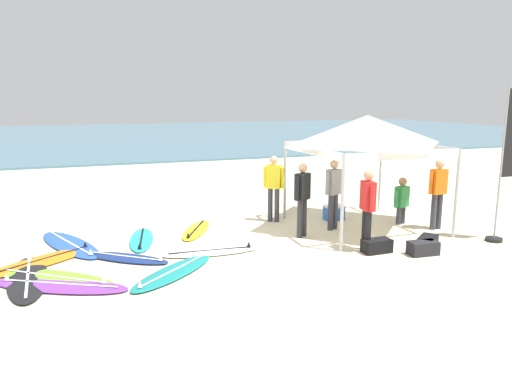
{
  "coord_description": "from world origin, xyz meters",
  "views": [
    {
      "loc": [
        -3.78,
        -9.55,
        3.15
      ],
      "look_at": [
        -0.02,
        0.66,
        1.0
      ],
      "focal_mm": 33.48,
      "sensor_mm": 36.0,
      "label": 1
    }
  ],
  "objects_px": {
    "surfboard_cyan": "(142,239)",
    "surfboard_yellow": "(196,230)",
    "surfboard_white": "(211,252)",
    "surfboard_teal": "(173,272)",
    "surfboard_purple": "(60,285)",
    "gear_bag_near_tent": "(423,248)",
    "surfboard_lime": "(55,278)",
    "surfboard_black": "(28,278)",
    "gear_bag_on_sand": "(428,243)",
    "person_red": "(368,205)",
    "person_black": "(302,195)",
    "surfboard_navy": "(127,258)",
    "banner_flag": "(505,171)",
    "surfboard_blue": "(70,244)",
    "person_orange": "(438,189)",
    "person_yellow": "(274,184)",
    "person_grey": "(334,190)",
    "surfboard_orange": "(42,261)",
    "person_green": "(402,199)",
    "gear_bag_by_pole": "(377,246)",
    "canopy_tent": "(367,130)",
    "cooler_box": "(334,212)"
  },
  "relations": [
    {
      "from": "surfboard_purple",
      "to": "person_orange",
      "type": "height_order",
      "value": "person_orange"
    },
    {
      "from": "surfboard_orange",
      "to": "banner_flag",
      "type": "distance_m",
      "value": 9.83
    },
    {
      "from": "person_orange",
      "to": "surfboard_blue",
      "type": "bearing_deg",
      "value": 169.04
    },
    {
      "from": "person_grey",
      "to": "person_green",
      "type": "relative_size",
      "value": 1.43
    },
    {
      "from": "person_black",
      "to": "surfboard_black",
      "type": "bearing_deg",
      "value": -172.55
    },
    {
      "from": "surfboard_purple",
      "to": "surfboard_lime",
      "type": "distance_m",
      "value": 0.4
    },
    {
      "from": "gear_bag_by_pole",
      "to": "gear_bag_on_sand",
      "type": "height_order",
      "value": "same"
    },
    {
      "from": "surfboard_white",
      "to": "surfboard_teal",
      "type": "xyz_separation_m",
      "value": [
        -0.95,
        -0.91,
        -0.0
      ]
    },
    {
      "from": "surfboard_black",
      "to": "person_green",
      "type": "relative_size",
      "value": 2.06
    },
    {
      "from": "surfboard_cyan",
      "to": "surfboard_navy",
      "type": "distance_m",
      "value": 1.25
    },
    {
      "from": "surfboard_navy",
      "to": "person_orange",
      "type": "distance_m",
      "value": 7.36
    },
    {
      "from": "surfboard_navy",
      "to": "person_red",
      "type": "distance_m",
      "value": 4.98
    },
    {
      "from": "surfboard_orange",
      "to": "surfboard_lime",
      "type": "distance_m",
      "value": 1.09
    },
    {
      "from": "surfboard_lime",
      "to": "person_orange",
      "type": "bearing_deg",
      "value": 2.57
    },
    {
      "from": "surfboard_orange",
      "to": "surfboard_navy",
      "type": "relative_size",
      "value": 1.33
    },
    {
      "from": "person_green",
      "to": "gear_bag_near_tent",
      "type": "distance_m",
      "value": 2.5
    },
    {
      "from": "surfboard_yellow",
      "to": "person_red",
      "type": "bearing_deg",
      "value": -41.56
    },
    {
      "from": "surfboard_yellow",
      "to": "surfboard_cyan",
      "type": "bearing_deg",
      "value": -165.81
    },
    {
      "from": "surfboard_purple",
      "to": "banner_flag",
      "type": "distance_m",
      "value": 9.29
    },
    {
      "from": "surfboard_purple",
      "to": "gear_bag_near_tent",
      "type": "height_order",
      "value": "gear_bag_near_tent"
    },
    {
      "from": "surfboard_lime",
      "to": "person_yellow",
      "type": "distance_m",
      "value": 5.77
    },
    {
      "from": "person_black",
      "to": "surfboard_cyan",
      "type": "bearing_deg",
      "value": 165.32
    },
    {
      "from": "person_red",
      "to": "surfboard_white",
      "type": "bearing_deg",
      "value": 162.85
    },
    {
      "from": "banner_flag",
      "to": "gear_bag_near_tent",
      "type": "distance_m",
      "value": 2.66
    },
    {
      "from": "surfboard_purple",
      "to": "surfboard_black",
      "type": "height_order",
      "value": "same"
    },
    {
      "from": "surfboard_teal",
      "to": "surfboard_blue",
      "type": "distance_m",
      "value": 3.02
    },
    {
      "from": "person_orange",
      "to": "gear_bag_near_tent",
      "type": "height_order",
      "value": "person_orange"
    },
    {
      "from": "cooler_box",
      "to": "person_red",
      "type": "bearing_deg",
      "value": -104.65
    },
    {
      "from": "person_orange",
      "to": "gear_bag_near_tent",
      "type": "bearing_deg",
      "value": -136.78
    },
    {
      "from": "surfboard_teal",
      "to": "person_grey",
      "type": "height_order",
      "value": "person_grey"
    },
    {
      "from": "surfboard_white",
      "to": "surfboard_blue",
      "type": "xyz_separation_m",
      "value": [
        -2.73,
        1.53,
        -0.0
      ]
    },
    {
      "from": "canopy_tent",
      "to": "surfboard_white",
      "type": "height_order",
      "value": "canopy_tent"
    },
    {
      "from": "surfboard_cyan",
      "to": "person_green",
      "type": "distance_m",
      "value": 6.45
    },
    {
      "from": "surfboard_navy",
      "to": "person_red",
      "type": "bearing_deg",
      "value": -13.6
    },
    {
      "from": "surfboard_cyan",
      "to": "surfboard_yellow",
      "type": "distance_m",
      "value": 1.37
    },
    {
      "from": "surfboard_purple",
      "to": "person_red",
      "type": "bearing_deg",
      "value": -0.89
    },
    {
      "from": "surfboard_yellow",
      "to": "banner_flag",
      "type": "bearing_deg",
      "value": -26.36
    },
    {
      "from": "surfboard_teal",
      "to": "gear_bag_on_sand",
      "type": "height_order",
      "value": "gear_bag_on_sand"
    },
    {
      "from": "surfboard_navy",
      "to": "person_yellow",
      "type": "distance_m",
      "value": 4.34
    },
    {
      "from": "surfboard_teal",
      "to": "surfboard_yellow",
      "type": "bearing_deg",
      "value": 68.38
    },
    {
      "from": "gear_bag_on_sand",
      "to": "surfboard_cyan",
      "type": "bearing_deg",
      "value": 154.43
    },
    {
      "from": "surfboard_black",
      "to": "gear_bag_on_sand",
      "type": "height_order",
      "value": "gear_bag_on_sand"
    },
    {
      "from": "surfboard_white",
      "to": "gear_bag_on_sand",
      "type": "distance_m",
      "value": 4.58
    },
    {
      "from": "surfboard_blue",
      "to": "person_yellow",
      "type": "distance_m",
      "value": 5.04
    },
    {
      "from": "surfboard_white",
      "to": "person_red",
      "type": "distance_m",
      "value": 3.38
    },
    {
      "from": "surfboard_cyan",
      "to": "person_red",
      "type": "height_order",
      "value": "person_red"
    },
    {
      "from": "canopy_tent",
      "to": "surfboard_blue",
      "type": "height_order",
      "value": "canopy_tent"
    },
    {
      "from": "person_red",
      "to": "surfboard_blue",
      "type": "bearing_deg",
      "value": 156.89
    },
    {
      "from": "surfboard_white",
      "to": "canopy_tent",
      "type": "bearing_deg",
      "value": 9.36
    },
    {
      "from": "person_black",
      "to": "gear_bag_by_pole",
      "type": "height_order",
      "value": "person_black"
    }
  ]
}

